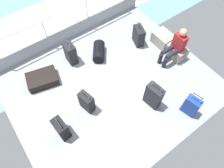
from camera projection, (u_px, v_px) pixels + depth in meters
name	position (u px, v px, depth m)	size (l,w,h in m)	color
ground_plane	(111.00, 85.00, 5.55)	(4.40, 5.20, 0.06)	gray
gunwale_port	(69.00, 32.00, 6.26)	(0.06, 5.20, 0.45)	gray
railing_port	(66.00, 17.00, 5.78)	(0.04, 4.20, 1.02)	silver
sea_wake	(52.00, 21.00, 7.35)	(12.00, 12.00, 0.01)	#6B99A8
cargo_crate_0	(163.00, 39.00, 6.16)	(0.62, 0.46, 0.37)	gray
cargo_crate_1	(176.00, 52.00, 5.90)	(0.59, 0.38, 0.37)	gray
passenger_seated	(175.00, 46.00, 5.53)	(0.34, 0.66, 1.07)	maroon
suitcase_0	(139.00, 36.00, 6.09)	(0.48, 0.35, 0.70)	black
suitcase_1	(191.00, 106.00, 4.87)	(0.39, 0.27, 0.80)	navy
suitcase_2	(153.00, 96.00, 4.94)	(0.44, 0.27, 0.90)	black
suitcase_3	(42.00, 79.00, 5.48)	(0.72, 0.89, 0.24)	black
suitcase_4	(61.00, 129.00, 4.58)	(0.40, 0.26, 0.74)	black
suitcase_5	(87.00, 102.00, 4.93)	(0.41, 0.27, 0.75)	black
suitcase_6	(71.00, 54.00, 5.68)	(0.36, 0.26, 0.85)	black
duffel_bag	(99.00, 52.00, 5.92)	(0.71, 0.64, 0.48)	black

